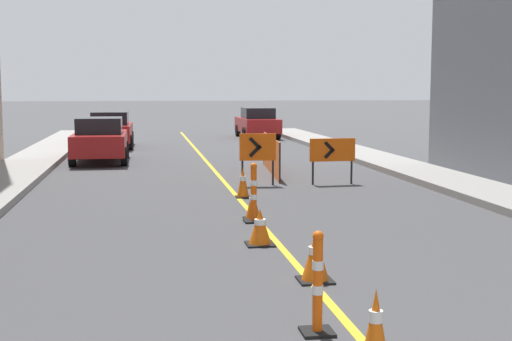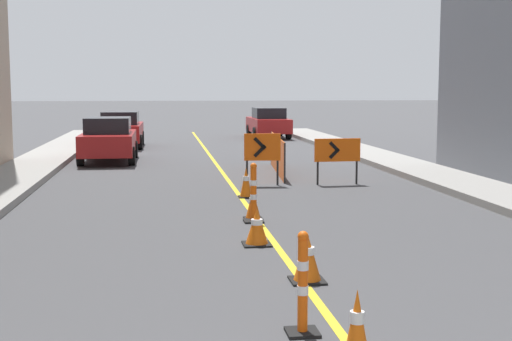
{
  "view_description": "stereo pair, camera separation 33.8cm",
  "coord_description": "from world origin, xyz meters",
  "px_view_note": "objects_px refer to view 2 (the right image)",
  "views": [
    {
      "loc": [
        -2.21,
        0.88,
        2.61
      ],
      "look_at": [
        -0.03,
        14.64,
        1.0
      ],
      "focal_mm": 50.0,
      "sensor_mm": 36.0,
      "label": 1
    },
    {
      "loc": [
        -1.88,
        0.83,
        2.61
      ],
      "look_at": [
        -0.03,
        14.64,
        1.0
      ],
      "focal_mm": 50.0,
      "sensor_mm": 36.0,
      "label": 2
    }
  ],
  "objects_px": {
    "traffic_cone_fourth": "(257,227)",
    "arrow_barricade_secondary": "(337,152)",
    "parked_car_curb_mid": "(121,129)",
    "traffic_cone_second": "(357,328)",
    "parked_car_curb_near": "(109,139)",
    "traffic_cone_fifth": "(253,204)",
    "delineator_post_front": "(303,290)",
    "arrow_barricade_primary": "(262,149)",
    "traffic_cone_third": "(307,258)",
    "parked_car_curb_far": "(268,123)",
    "traffic_cone_farthest": "(246,183)",
    "delineator_post_rear": "(253,197)"
  },
  "relations": [
    {
      "from": "delineator_post_front",
      "to": "arrow_barricade_primary",
      "type": "height_order",
      "value": "arrow_barricade_primary"
    },
    {
      "from": "traffic_cone_fourth",
      "to": "parked_car_curb_mid",
      "type": "height_order",
      "value": "parked_car_curb_mid"
    },
    {
      "from": "parked_car_curb_near",
      "to": "parked_car_curb_far",
      "type": "xyz_separation_m",
      "value": [
        7.47,
        11.45,
        0.0
      ]
    },
    {
      "from": "traffic_cone_second",
      "to": "traffic_cone_fifth",
      "type": "bearing_deg",
      "value": 90.0
    },
    {
      "from": "traffic_cone_fifth",
      "to": "parked_car_curb_far",
      "type": "height_order",
      "value": "parked_car_curb_far"
    },
    {
      "from": "parked_car_curb_near",
      "to": "traffic_cone_third",
      "type": "bearing_deg",
      "value": -76.95
    },
    {
      "from": "traffic_cone_third",
      "to": "arrow_barricade_secondary",
      "type": "relative_size",
      "value": 0.53
    },
    {
      "from": "traffic_cone_farthest",
      "to": "arrow_barricade_secondary",
      "type": "xyz_separation_m",
      "value": [
        2.73,
        1.96,
        0.54
      ]
    },
    {
      "from": "traffic_cone_third",
      "to": "parked_car_curb_near",
      "type": "distance_m",
      "value": 16.88
    },
    {
      "from": "traffic_cone_third",
      "to": "parked_car_curb_far",
      "type": "bearing_deg",
      "value": 82.49
    },
    {
      "from": "traffic_cone_third",
      "to": "traffic_cone_farthest",
      "type": "height_order",
      "value": "traffic_cone_farthest"
    },
    {
      "from": "traffic_cone_fourth",
      "to": "delineator_post_front",
      "type": "height_order",
      "value": "delineator_post_front"
    },
    {
      "from": "traffic_cone_fourth",
      "to": "parked_car_curb_near",
      "type": "bearing_deg",
      "value": 103.62
    },
    {
      "from": "traffic_cone_fourth",
      "to": "arrow_barricade_secondary",
      "type": "relative_size",
      "value": 0.48
    },
    {
      "from": "arrow_barricade_primary",
      "to": "parked_car_curb_far",
      "type": "xyz_separation_m",
      "value": [
        2.93,
        18.3,
        -0.18
      ]
    },
    {
      "from": "traffic_cone_farthest",
      "to": "parked_car_curb_near",
      "type": "height_order",
      "value": "parked_car_curb_near"
    },
    {
      "from": "parked_car_curb_far",
      "to": "parked_car_curb_mid",
      "type": "bearing_deg",
      "value": -145.83
    },
    {
      "from": "traffic_cone_third",
      "to": "parked_car_curb_far",
      "type": "distance_m",
      "value": 28.14
    },
    {
      "from": "parked_car_curb_mid",
      "to": "traffic_cone_second",
      "type": "bearing_deg",
      "value": -81.08
    },
    {
      "from": "traffic_cone_third",
      "to": "traffic_cone_fourth",
      "type": "xyz_separation_m",
      "value": [
        -0.38,
        2.34,
        -0.03
      ]
    },
    {
      "from": "arrow_barricade_primary",
      "to": "delineator_post_front",
      "type": "bearing_deg",
      "value": -91.09
    },
    {
      "from": "arrow_barricade_primary",
      "to": "traffic_cone_third",
      "type": "bearing_deg",
      "value": -89.56
    },
    {
      "from": "traffic_cone_fourth",
      "to": "parked_car_curb_near",
      "type": "distance_m",
      "value": 14.52
    },
    {
      "from": "delineator_post_front",
      "to": "arrow_barricade_secondary",
      "type": "bearing_deg",
      "value": 74.19
    },
    {
      "from": "traffic_cone_fifth",
      "to": "parked_car_curb_far",
      "type": "bearing_deg",
      "value": 80.67
    },
    {
      "from": "traffic_cone_farthest",
      "to": "traffic_cone_fourth",
      "type": "bearing_deg",
      "value": -94.82
    },
    {
      "from": "arrow_barricade_primary",
      "to": "parked_car_curb_far",
      "type": "bearing_deg",
      "value": 85.82
    },
    {
      "from": "parked_car_curb_near",
      "to": "parked_car_curb_far",
      "type": "height_order",
      "value": "same"
    },
    {
      "from": "traffic_cone_third",
      "to": "delineator_post_front",
      "type": "distance_m",
      "value": 2.09
    },
    {
      "from": "traffic_cone_fourth",
      "to": "parked_car_curb_far",
      "type": "height_order",
      "value": "parked_car_curb_far"
    },
    {
      "from": "traffic_cone_third",
      "to": "arrow_barricade_secondary",
      "type": "distance_m",
      "value": 9.92
    },
    {
      "from": "traffic_cone_third",
      "to": "traffic_cone_fourth",
      "type": "relative_size",
      "value": 1.09
    },
    {
      "from": "parked_car_curb_far",
      "to": "arrow_barricade_primary",
      "type": "bearing_deg",
      "value": -100.04
    },
    {
      "from": "parked_car_curb_near",
      "to": "parked_car_curb_far",
      "type": "distance_m",
      "value": 13.67
    },
    {
      "from": "traffic_cone_fourth",
      "to": "traffic_cone_fifth",
      "type": "distance_m",
      "value": 2.37
    },
    {
      "from": "traffic_cone_second",
      "to": "delineator_post_rear",
      "type": "bearing_deg",
      "value": 90.25
    },
    {
      "from": "traffic_cone_fourth",
      "to": "delineator_post_front",
      "type": "relative_size",
      "value": 0.55
    },
    {
      "from": "delineator_post_front",
      "to": "arrow_barricade_primary",
      "type": "relative_size",
      "value": 0.8
    },
    {
      "from": "parked_car_curb_mid",
      "to": "arrow_barricade_primary",
      "type": "bearing_deg",
      "value": -70.25
    },
    {
      "from": "delineator_post_rear",
      "to": "traffic_cone_fourth",
      "type": "bearing_deg",
      "value": -95.86
    },
    {
      "from": "arrow_barricade_primary",
      "to": "arrow_barricade_secondary",
      "type": "bearing_deg",
      "value": 2.47
    },
    {
      "from": "traffic_cone_farthest",
      "to": "arrow_barricade_primary",
      "type": "xyz_separation_m",
      "value": [
        0.69,
        2.05,
        0.62
      ]
    },
    {
      "from": "traffic_cone_fourth",
      "to": "parked_car_curb_mid",
      "type": "relative_size",
      "value": 0.14
    },
    {
      "from": "traffic_cone_second",
      "to": "traffic_cone_fifth",
      "type": "xyz_separation_m",
      "value": [
        0.0,
        7.65,
        -0.06
      ]
    },
    {
      "from": "traffic_cone_fourth",
      "to": "parked_car_curb_near",
      "type": "relative_size",
      "value": 0.14
    },
    {
      "from": "delineator_post_front",
      "to": "traffic_cone_second",
      "type": "bearing_deg",
      "value": -69.7
    },
    {
      "from": "traffic_cone_third",
      "to": "arrow_barricade_primary",
      "type": "distance_m",
      "value": 9.64
    },
    {
      "from": "arrow_barricade_secondary",
      "to": "delineator_post_front",
      "type": "bearing_deg",
      "value": -108.68
    },
    {
      "from": "parked_car_curb_near",
      "to": "parked_car_curb_mid",
      "type": "relative_size",
      "value": 0.99
    },
    {
      "from": "parked_car_curb_far",
      "to": "traffic_cone_farthest",
      "type": "bearing_deg",
      "value": -101.02
    }
  ]
}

